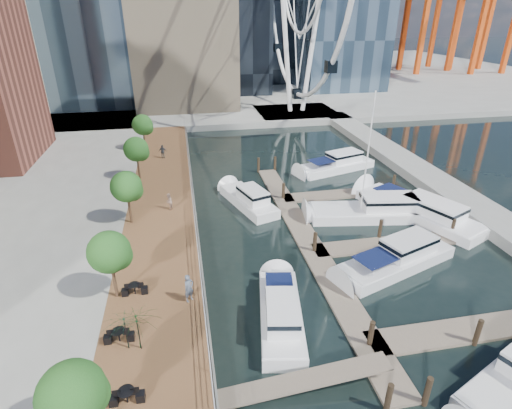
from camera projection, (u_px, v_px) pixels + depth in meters
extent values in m
plane|color=black|center=(308.00, 329.00, 24.08)|extent=(520.00, 520.00, 0.00)
cube|color=brown|center=(161.00, 219.00, 35.61)|extent=(6.00, 60.00, 1.00)
cube|color=#595954|center=(195.00, 216.00, 36.11)|extent=(0.25, 60.00, 1.00)
cube|color=gray|center=(201.00, 76.00, 113.96)|extent=(200.00, 114.00, 1.00)
cube|color=gray|center=(426.00, 176.00, 44.86)|extent=(4.00, 60.00, 1.00)
cube|color=gray|center=(296.00, 114.00, 72.13)|extent=(14.00, 12.00, 1.00)
cube|color=#6D6051|center=(307.00, 239.00, 33.37)|extent=(2.00, 32.00, 0.20)
cube|color=#6D6051|center=(463.00, 331.00, 23.77)|extent=(12.00, 2.00, 0.20)
cube|color=#6D6051|center=(384.00, 244.00, 32.61)|extent=(12.00, 2.00, 0.20)
cube|color=#6D6051|center=(339.00, 194.00, 41.44)|extent=(12.00, 2.00, 0.20)
cylinder|color=white|center=(285.00, 33.00, 65.80)|extent=(0.80, 0.80, 26.00)
cylinder|color=white|center=(314.00, 32.00, 66.63)|extent=(0.80, 0.80, 26.00)
sphere|color=#265B1E|center=(72.00, 394.00, 15.00)|extent=(2.60, 2.60, 2.60)
cylinder|color=#3F2B1C|center=(115.00, 281.00, 24.75)|extent=(0.20, 0.20, 2.40)
sphere|color=#265B1E|center=(109.00, 252.00, 23.83)|extent=(2.60, 2.60, 2.60)
cylinder|color=#3F2B1C|center=(130.00, 210.00, 33.58)|extent=(0.20, 0.20, 2.40)
sphere|color=#265B1E|center=(126.00, 187.00, 32.66)|extent=(2.60, 2.60, 2.60)
cylinder|color=#3F2B1C|center=(139.00, 168.00, 42.42)|extent=(0.20, 0.20, 2.40)
sphere|color=#265B1E|center=(136.00, 149.00, 41.50)|extent=(2.60, 2.60, 2.60)
cylinder|color=#3F2B1C|center=(144.00, 141.00, 51.25)|extent=(0.20, 0.20, 2.40)
sphere|color=#265B1E|center=(142.00, 125.00, 50.33)|extent=(2.60, 2.60, 2.60)
imported|color=#4A5362|center=(189.00, 288.00, 24.51)|extent=(0.81, 0.78, 1.87)
imported|color=gray|center=(169.00, 202.00, 35.98)|extent=(0.77, 0.88, 1.54)
imported|color=#32363E|center=(163.00, 151.00, 48.55)|extent=(1.04, 0.61, 1.67)
imported|color=#0E3615|center=(139.00, 332.00, 20.84)|extent=(3.37, 3.40, 2.35)
imported|color=#0F3822|center=(126.00, 333.00, 20.91)|extent=(2.64, 2.68, 2.12)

